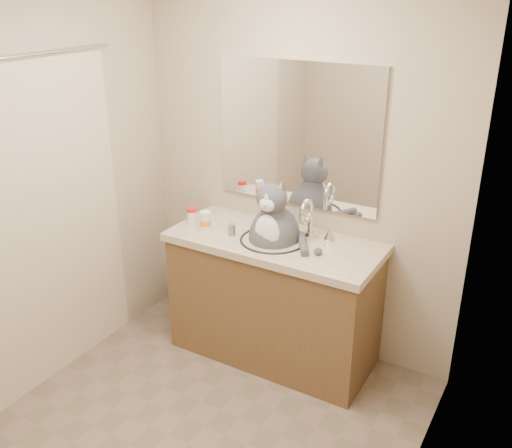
{
  "coord_description": "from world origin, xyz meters",
  "views": [
    {
      "loc": [
        1.52,
        -1.88,
        2.32
      ],
      "look_at": [
        0.05,
        0.65,
        1.08
      ],
      "focal_mm": 40.0,
      "sensor_mm": 36.0,
      "label": 1
    }
  ],
  "objects_px": {
    "grey_canister": "(232,230)",
    "pill_bottle_orange": "(205,221)",
    "cat": "(274,233)",
    "pill_bottle_redcap": "(192,216)"
  },
  "relations": [
    {
      "from": "cat",
      "to": "pill_bottle_orange",
      "type": "height_order",
      "value": "cat"
    },
    {
      "from": "pill_bottle_orange",
      "to": "cat",
      "type": "bearing_deg",
      "value": 10.89
    },
    {
      "from": "pill_bottle_orange",
      "to": "grey_canister",
      "type": "xyz_separation_m",
      "value": [
        0.2,
        0.01,
        -0.02
      ]
    },
    {
      "from": "cat",
      "to": "pill_bottle_redcap",
      "type": "xyz_separation_m",
      "value": [
        -0.59,
        -0.05,
        0.01
      ]
    },
    {
      "from": "pill_bottle_orange",
      "to": "pill_bottle_redcap",
      "type": "bearing_deg",
      "value": 164.39
    },
    {
      "from": "grey_canister",
      "to": "pill_bottle_orange",
      "type": "bearing_deg",
      "value": -178.12
    },
    {
      "from": "pill_bottle_redcap",
      "to": "grey_canister",
      "type": "distance_m",
      "value": 0.33
    },
    {
      "from": "pill_bottle_redcap",
      "to": "pill_bottle_orange",
      "type": "relative_size",
      "value": 0.89
    },
    {
      "from": "cat",
      "to": "grey_canister",
      "type": "height_order",
      "value": "cat"
    },
    {
      "from": "pill_bottle_redcap",
      "to": "pill_bottle_orange",
      "type": "distance_m",
      "value": 0.14
    }
  ]
}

